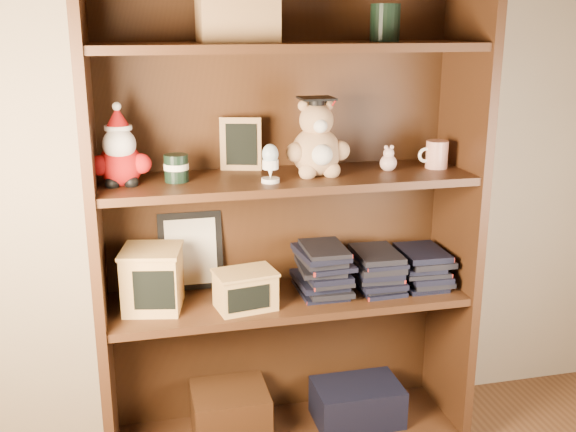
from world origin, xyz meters
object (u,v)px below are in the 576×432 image
bookcase (284,224)px  grad_teddy_bear (317,145)px  treats_box (153,278)px  teacher_mug (436,155)px

bookcase → grad_teddy_bear: size_ratio=6.50×
bookcase → treats_box: bookcase is taller
grad_teddy_bear → treats_box: 0.65m
grad_teddy_bear → treats_box: size_ratio=1.17×
bookcase → treats_box: size_ratio=7.60×
bookcase → grad_teddy_bear: 0.29m
bookcase → teacher_mug: 0.54m
grad_teddy_bear → teacher_mug: size_ratio=2.44×
grad_teddy_bear → treats_box: (-0.52, 0.01, -0.39)m
bookcase → grad_teddy_bear: bearing=-32.3°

